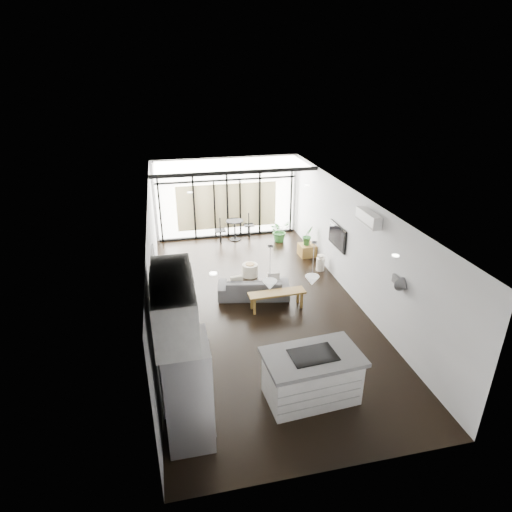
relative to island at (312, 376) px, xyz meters
name	(u,v)px	position (x,y,z in m)	size (l,w,h in m)	color
floor	(259,305)	(-0.21, 3.43, -0.48)	(5.00, 10.00, 0.00)	black
ceiling	(259,200)	(-0.21, 3.43, 2.32)	(5.00, 10.00, 0.00)	silver
wall_left	(154,265)	(-2.71, 3.43, 0.92)	(0.02, 10.00, 2.80)	silver
wall_right	(354,247)	(2.29, 3.43, 0.92)	(0.02, 10.00, 2.80)	silver
wall_back	(227,198)	(-0.21, 8.43, 0.92)	(5.00, 0.02, 2.80)	silver
wall_front	(338,400)	(-0.21, -1.57, 0.92)	(5.00, 0.02, 2.80)	silver
glazing	(227,199)	(-0.21, 8.31, 0.92)	(5.00, 0.20, 2.80)	black
skylight	(230,164)	(-0.21, 7.43, 2.29)	(4.70, 1.90, 0.06)	silver
neighbour_building	(227,206)	(-0.21, 8.38, 0.62)	(3.50, 0.02, 1.60)	#CAC28A
island	(312,376)	(0.00, 0.00, 0.00)	(1.74, 1.03, 0.95)	white
cooktop	(313,355)	(0.00, 0.00, 0.48)	(0.82, 0.55, 0.01)	black
fridge	(188,391)	(-2.23, -0.42, 0.46)	(0.72, 0.91, 1.87)	#A9A9AE
appliance_column	(177,343)	(-2.33, 0.38, 0.84)	(0.68, 0.71, 2.63)	white
upper_cabinets	(174,303)	(-2.33, -0.07, 1.87)	(0.62, 1.75, 0.86)	white
pendant_left	(270,285)	(-0.61, 0.78, 1.54)	(0.26, 0.26, 0.18)	silver
pendant_right	(312,281)	(0.19, 0.78, 1.54)	(0.26, 0.26, 0.18)	silver
sofa	(254,284)	(-0.23, 3.90, -0.11)	(1.87, 0.55, 0.73)	#49494B
console_bench	(277,300)	(0.20, 3.18, -0.24)	(1.44, 0.36, 0.46)	brown
pouf	(250,270)	(-0.08, 5.10, -0.29)	(0.46, 0.46, 0.36)	beige
crate	(307,250)	(2.00, 6.11, -0.29)	(0.50, 0.50, 0.38)	brown
plant_tall	(280,233)	(1.47, 7.49, -0.18)	(0.69, 0.76, 0.60)	#2B692C
plant_crate	(307,241)	(2.00, 6.11, 0.04)	(0.34, 0.63, 0.28)	#2B692C
milk_can	(320,263)	(2.04, 5.01, -0.23)	(0.25, 0.25, 0.49)	white
bistro_set	(235,230)	(-0.03, 7.94, -0.11)	(1.50, 0.60, 0.72)	black
tv	(337,236)	(2.25, 4.43, 0.82)	(0.05, 1.10, 0.65)	black
ac_unit	(369,218)	(2.17, 2.63, 1.97)	(0.22, 0.90, 0.30)	white
framed_art	(154,268)	(-2.68, 2.93, 1.07)	(0.04, 0.70, 0.90)	black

